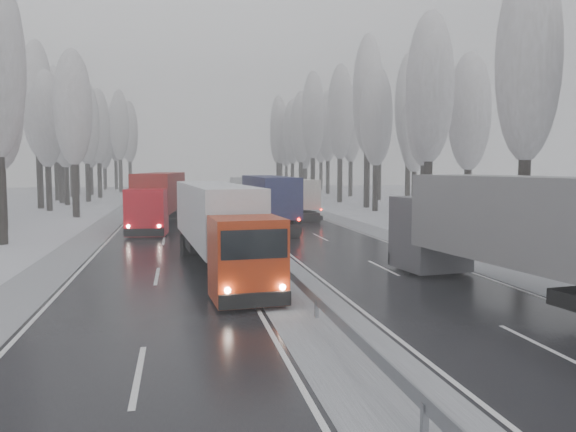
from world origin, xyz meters
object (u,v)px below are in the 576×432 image
object	(u,v)px
truck_blue_box	(266,198)
box_truck_distant	(239,186)
truck_cream_box	(283,194)
truck_grey_tarp	(540,231)
truck_red_red	(159,196)
truck_red_white	(218,221)

from	to	relation	value
truck_blue_box	box_truck_distant	world-z (taller)	truck_blue_box
truck_cream_box	box_truck_distant	size ratio (longest dim) A/B	1.73
truck_grey_tarp	truck_red_red	distance (m)	32.19
truck_cream_box	truck_red_white	world-z (taller)	truck_red_white
truck_grey_tarp	box_truck_distant	distance (m)	79.11
truck_cream_box	truck_grey_tarp	bearing A→B (deg)	-94.08
truck_blue_box	truck_cream_box	xyz separation A→B (m)	(3.20, 9.73, -0.23)
truck_red_red	box_truck_distant	bearing A→B (deg)	82.46
truck_grey_tarp	truck_cream_box	bearing A→B (deg)	85.91
box_truck_distant	truck_red_white	xyz separation A→B (m)	(-8.51, -70.14, 0.73)
box_truck_distant	truck_red_white	world-z (taller)	truck_red_white
truck_cream_box	truck_red_white	distance (m)	28.76
truck_blue_box	truck_red_red	distance (m)	8.66
truck_red_white	truck_red_red	distance (m)	20.47
truck_blue_box	box_truck_distant	size ratio (longest dim) A/B	1.90
box_truck_distant	truck_blue_box	bearing A→B (deg)	-92.93
box_truck_distant	truck_grey_tarp	bearing A→B (deg)	-87.80
truck_cream_box	truck_red_white	bearing A→B (deg)	-114.13
truck_grey_tarp	truck_red_red	size ratio (longest dim) A/B	1.04
truck_grey_tarp	box_truck_distant	bearing A→B (deg)	83.93
truck_grey_tarp	truck_red_red	bearing A→B (deg)	107.67
truck_grey_tarp	truck_red_red	world-z (taller)	truck_grey_tarp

